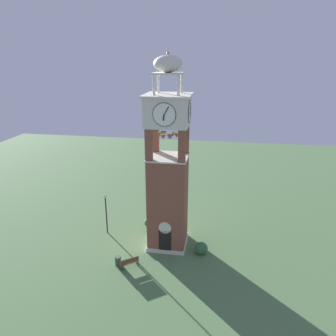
# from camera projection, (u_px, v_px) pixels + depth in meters

# --- Properties ---
(ground) EXTENTS (80.00, 80.00, 0.00)m
(ground) POSITION_uv_depth(u_px,v_px,m) (168.00, 243.00, 30.52)
(ground) COLOR #517547
(clock_tower) EXTENTS (3.85, 3.85, 16.95)m
(clock_tower) POSITION_uv_depth(u_px,v_px,m) (168.00, 174.00, 28.28)
(clock_tower) COLOR brown
(clock_tower) RESTS_ON ground
(park_bench) EXTENTS (1.54, 1.32, 0.95)m
(park_bench) POSITION_uv_depth(u_px,v_px,m) (129.00, 263.00, 26.90)
(park_bench) COLOR brown
(park_bench) RESTS_ON ground
(lamp_post) EXTENTS (0.36, 0.36, 4.11)m
(lamp_post) POSITION_uv_depth(u_px,v_px,m) (106.00, 207.00, 31.53)
(lamp_post) COLOR black
(lamp_post) RESTS_ON ground
(trash_bin) EXTENTS (0.52, 0.52, 0.80)m
(trash_bin) POSITION_uv_depth(u_px,v_px,m) (118.00, 261.00, 27.27)
(trash_bin) COLOR #38513D
(trash_bin) RESTS_ON ground
(shrub_near_entry) EXTENTS (1.15, 1.15, 1.06)m
(shrub_near_entry) POSITION_uv_depth(u_px,v_px,m) (201.00, 248.00, 28.83)
(shrub_near_entry) COLOR #336638
(shrub_near_entry) RESTS_ON ground
(shrub_left_of_tower) EXTENTS (1.13, 1.13, 0.98)m
(shrub_left_of_tower) POSITION_uv_depth(u_px,v_px,m) (150.00, 222.00, 33.44)
(shrub_left_of_tower) COLOR #336638
(shrub_left_of_tower) RESTS_ON ground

